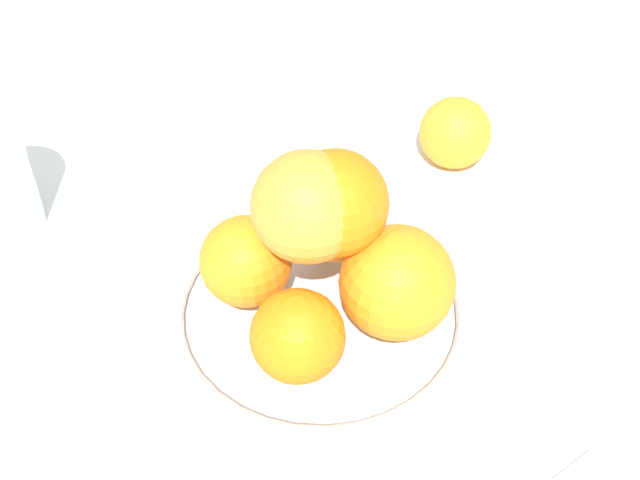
{
  "coord_description": "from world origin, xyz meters",
  "views": [
    {
      "loc": [
        -0.41,
        0.1,
        0.55
      ],
      "look_at": [
        0.0,
        0.0,
        0.1
      ],
      "focal_mm": 50.0,
      "sensor_mm": 36.0,
      "label": 1
    }
  ],
  "objects": [
    {
      "name": "orange_pile",
      "position": [
        -0.0,
        -0.01,
        0.09
      ],
      "size": [
        0.17,
        0.17,
        0.14
      ],
      "color": "orange",
      "rests_on": "fruit_bowl"
    },
    {
      "name": "ground_plane",
      "position": [
        0.0,
        0.0,
        0.0
      ],
      "size": [
        4.0,
        4.0,
        0.0
      ],
      "primitive_type": "plane",
      "color": "silver"
    },
    {
      "name": "stray_orange",
      "position": [
        0.17,
        -0.17,
        0.03
      ],
      "size": [
        0.07,
        0.07,
        0.07
      ],
      "primitive_type": "sphere",
      "color": "orange",
      "rests_on": "ground_plane"
    },
    {
      "name": "fruit_bowl",
      "position": [
        0.0,
        0.0,
        0.02
      ],
      "size": [
        0.23,
        0.23,
        0.03
      ],
      "color": "silver",
      "rests_on": "ground_plane"
    }
  ]
}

